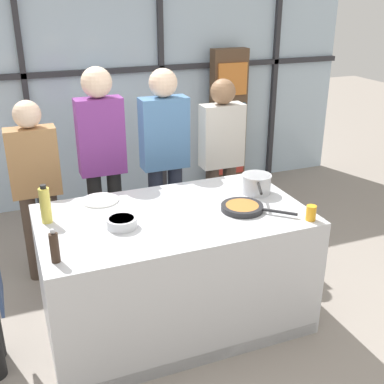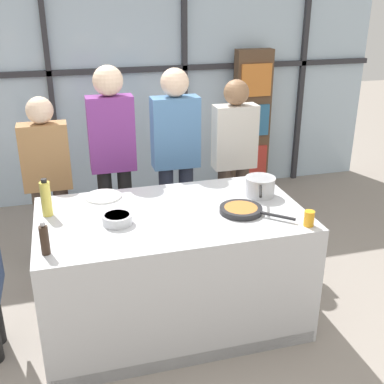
% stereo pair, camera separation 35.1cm
% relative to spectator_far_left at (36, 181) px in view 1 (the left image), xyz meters
% --- Properties ---
extents(ground_plane, '(18.00, 18.00, 0.00)m').
position_rel_spectator_far_left_xyz_m(ground_plane, '(0.85, -1.03, -0.91)').
color(ground_plane, gray).
extents(back_window_wall, '(6.40, 0.10, 2.80)m').
position_rel_spectator_far_left_xyz_m(back_window_wall, '(0.85, 1.57, 0.50)').
color(back_window_wall, silver).
rests_on(back_window_wall, ground_plane).
extents(bookshelf, '(0.45, 0.19, 1.74)m').
position_rel_spectator_far_left_xyz_m(bookshelf, '(2.44, 1.39, -0.03)').
color(bookshelf, brown).
rests_on(bookshelf, ground_plane).
extents(demo_island, '(1.89, 1.09, 0.92)m').
position_rel_spectator_far_left_xyz_m(demo_island, '(0.85, -1.03, -0.45)').
color(demo_island, silver).
rests_on(demo_island, ground_plane).
extents(spectator_far_left, '(0.40, 0.22, 1.59)m').
position_rel_spectator_far_left_xyz_m(spectator_far_left, '(0.00, 0.00, 0.00)').
color(spectator_far_left, '#47382D').
rests_on(spectator_far_left, ground_plane).
extents(spectator_center_left, '(0.39, 0.25, 1.82)m').
position_rel_spectator_far_left_xyz_m(spectator_center_left, '(0.57, 0.00, 0.16)').
color(spectator_center_left, black).
rests_on(spectator_center_left, ground_plane).
extents(spectator_center_right, '(0.42, 0.25, 1.77)m').
position_rel_spectator_far_left_xyz_m(spectator_center_right, '(1.13, 0.00, 0.12)').
color(spectator_center_right, '#232838').
rests_on(spectator_center_right, ground_plane).
extents(spectator_far_right, '(0.40, 0.23, 1.65)m').
position_rel_spectator_far_left_xyz_m(spectator_far_right, '(1.70, 0.00, 0.04)').
color(spectator_far_right, '#47382D').
rests_on(spectator_far_right, ground_plane).
extents(frying_pan, '(0.45, 0.43, 0.04)m').
position_rel_spectator_far_left_xyz_m(frying_pan, '(1.34, -1.16, 0.03)').
color(frying_pan, '#232326').
rests_on(frying_pan, demo_island).
extents(saucepan, '(0.25, 0.41, 0.15)m').
position_rel_spectator_far_left_xyz_m(saucepan, '(1.58, -0.91, 0.09)').
color(saucepan, silver).
rests_on(saucepan, demo_island).
extents(white_plate, '(0.28, 0.28, 0.01)m').
position_rel_spectator_far_left_xyz_m(white_plate, '(0.41, -0.62, 0.01)').
color(white_plate, white).
rests_on(white_plate, demo_island).
extents(mixing_bowl, '(0.21, 0.21, 0.07)m').
position_rel_spectator_far_left_xyz_m(mixing_bowl, '(0.46, -1.10, 0.04)').
color(mixing_bowl, silver).
rests_on(mixing_bowl, demo_island).
extents(oil_bottle, '(0.07, 0.07, 0.27)m').
position_rel_spectator_far_left_xyz_m(oil_bottle, '(0.01, -0.84, 0.14)').
color(oil_bottle, '#E0CC4C').
rests_on(oil_bottle, demo_island).
extents(pepper_grinder, '(0.05, 0.05, 0.21)m').
position_rel_spectator_far_left_xyz_m(pepper_grinder, '(-0.00, -1.39, 0.10)').
color(pepper_grinder, '#332319').
rests_on(pepper_grinder, demo_island).
extents(juice_glass_near, '(0.07, 0.07, 0.11)m').
position_rel_spectator_far_left_xyz_m(juice_glass_near, '(1.70, -1.47, 0.06)').
color(juice_glass_near, orange).
rests_on(juice_glass_near, demo_island).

